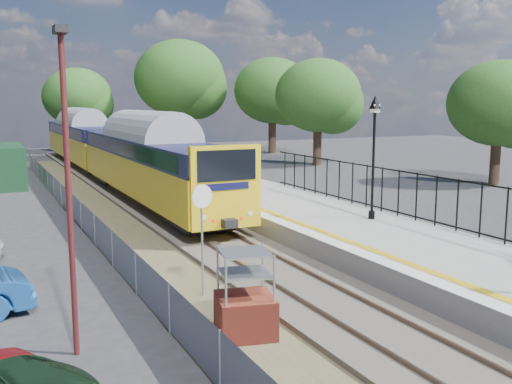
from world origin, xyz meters
TOP-DOWN VIEW (x-y plane):
  - ground at (0.00, 0.00)m, footprint 120.00×120.00m
  - track_bed at (-0.47, 9.67)m, footprint 5.90×80.00m
  - platform at (4.20, 8.00)m, footprint 5.00×70.00m
  - platform_edge at (2.14, 8.00)m, footprint 0.90×70.00m
  - victorian_lamp_north at (5.30, 6.00)m, footprint 0.44×0.44m
  - palisade_fence at (6.55, 2.24)m, footprint 0.12×26.00m
  - wire_fence at (-4.20, 12.00)m, footprint 0.06×52.00m
  - tree_line at (1.40, 42.00)m, footprint 56.80×43.80m
  - train at (0.00, 27.92)m, footprint 2.82×40.83m
  - brick_plinth at (-2.73, 0.07)m, footprint 1.50×1.50m
  - speed_sign at (-2.65, 2.94)m, footprint 0.62×0.16m
  - carpark_lamp at (-6.29, 0.80)m, footprint 0.25×0.50m

SIDE VIEW (x-z plane):
  - ground at x=0.00m, z-range 0.00..0.00m
  - track_bed at x=-0.47m, z-range -0.05..0.24m
  - platform at x=4.20m, z-range 0.00..0.90m
  - wire_fence at x=-4.20m, z-range 0.00..1.20m
  - platform_edge at x=2.14m, z-range 0.90..0.91m
  - brick_plinth at x=-2.73m, z-range -0.04..1.97m
  - palisade_fence at x=6.55m, z-range 0.84..2.84m
  - speed_sign at x=-2.65m, z-range 0.59..3.69m
  - train at x=0.00m, z-range 0.59..4.09m
  - carpark_lamp at x=-6.29m, z-range 0.49..7.18m
  - victorian_lamp_north at x=5.30m, z-range 2.00..6.60m
  - tree_line at x=1.40m, z-range 0.67..12.55m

